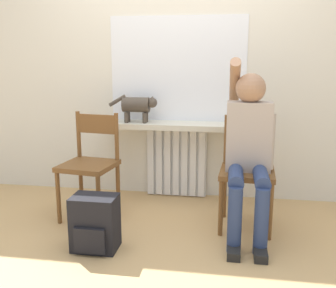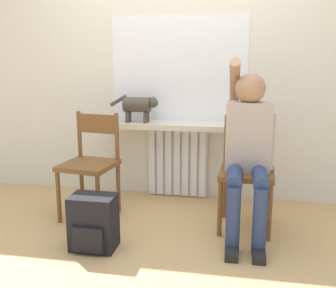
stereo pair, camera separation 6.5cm
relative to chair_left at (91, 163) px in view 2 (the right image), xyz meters
name	(u,v)px [view 2 (the right image)]	position (x,y,z in m)	size (l,w,h in m)	color
ground_plane	(152,249)	(0.64, -0.52, -0.47)	(12.00, 12.00, 0.00)	tan
wall_with_window	(179,56)	(0.64, 0.71, 0.88)	(7.00, 0.06, 2.70)	silver
radiator	(178,161)	(0.64, 0.63, -0.12)	(0.58, 0.08, 0.69)	white
windowsill	(176,126)	(0.64, 0.53, 0.25)	(1.33, 0.31, 0.05)	beige
window_glass	(179,69)	(0.64, 0.68, 0.76)	(1.28, 0.01, 0.97)	white
chair_left	(91,163)	(0.00, 0.00, 0.00)	(0.47, 0.47, 0.88)	brown
chair_right	(247,170)	(1.30, 0.00, 0.00)	(0.44, 0.44, 0.88)	brown
person	(248,145)	(1.29, -0.11, 0.23)	(0.36, 0.99, 1.34)	navy
cat	(139,105)	(0.30, 0.50, 0.43)	(0.46, 0.14, 0.26)	#4C4238
backpack	(93,223)	(0.23, -0.58, -0.28)	(0.32, 0.25, 0.39)	black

